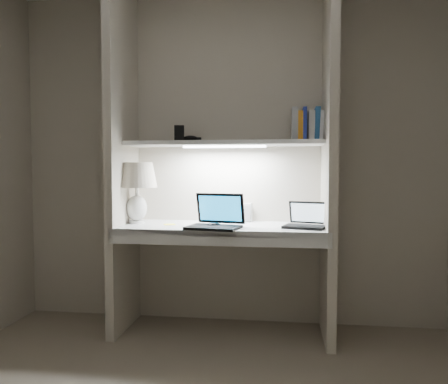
% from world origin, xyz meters
% --- Properties ---
extents(back_wall, '(3.20, 0.01, 2.50)m').
position_xyz_m(back_wall, '(0.00, 1.50, 1.25)').
color(back_wall, '#BEB5A2').
rests_on(back_wall, floor).
extents(alcove_panel_left, '(0.06, 0.55, 2.50)m').
position_xyz_m(alcove_panel_left, '(-0.73, 1.23, 1.25)').
color(alcove_panel_left, '#BEB5A2').
rests_on(alcove_panel_left, floor).
extents(alcove_panel_right, '(0.06, 0.55, 2.50)m').
position_xyz_m(alcove_panel_right, '(0.73, 1.23, 1.25)').
color(alcove_panel_right, '#BEB5A2').
rests_on(alcove_panel_right, floor).
extents(desk, '(1.40, 0.55, 0.04)m').
position_xyz_m(desk, '(0.00, 1.23, 0.75)').
color(desk, white).
rests_on(desk, alcove_panel_left).
extents(desk_apron, '(1.46, 0.03, 0.10)m').
position_xyz_m(desk_apron, '(0.00, 0.96, 0.72)').
color(desk_apron, silver).
rests_on(desk_apron, desk).
extents(shelf, '(1.40, 0.36, 0.03)m').
position_xyz_m(shelf, '(0.00, 1.32, 1.35)').
color(shelf, silver).
rests_on(shelf, back_wall).
extents(strip_light, '(0.60, 0.04, 0.02)m').
position_xyz_m(strip_light, '(0.00, 1.32, 1.33)').
color(strip_light, white).
rests_on(strip_light, shelf).
extents(table_lamp, '(0.30, 0.30, 0.44)m').
position_xyz_m(table_lamp, '(-0.64, 1.27, 1.07)').
color(table_lamp, white).
rests_on(table_lamp, desk).
extents(laptop_main, '(0.39, 0.35, 0.23)m').
position_xyz_m(laptop_main, '(-0.03, 1.09, 0.82)').
color(laptop_main, black).
rests_on(laptop_main, desk).
extents(laptop_netbook, '(0.32, 0.30, 0.17)m').
position_xyz_m(laptop_netbook, '(0.58, 1.19, 0.81)').
color(laptop_netbook, black).
rests_on(laptop_netbook, desk).
extents(speaker, '(0.10, 0.08, 0.14)m').
position_xyz_m(speaker, '(0.14, 1.45, 0.84)').
color(speaker, silver).
rests_on(speaker, desk).
extents(mouse, '(0.11, 0.09, 0.04)m').
position_xyz_m(mouse, '(-0.04, 1.09, 0.79)').
color(mouse, black).
rests_on(mouse, desk).
extents(cable_coil, '(0.10, 0.10, 0.01)m').
position_xyz_m(cable_coil, '(-0.05, 1.18, 0.78)').
color(cable_coil, black).
rests_on(cable_coil, desk).
extents(sticky_note, '(0.11, 0.11, 0.00)m').
position_xyz_m(sticky_note, '(-0.38, 1.21, 0.77)').
color(sticky_note, '#FFEF35').
rests_on(sticky_note, desk).
extents(book_row, '(0.22, 0.16, 0.24)m').
position_xyz_m(book_row, '(0.59, 1.36, 1.48)').
color(book_row, silver).
rests_on(book_row, shelf).
extents(shelf_box, '(0.08, 0.07, 0.12)m').
position_xyz_m(shelf_box, '(-0.35, 1.38, 1.43)').
color(shelf_box, black).
rests_on(shelf_box, shelf).
extents(shelf_gadget, '(0.14, 0.12, 0.05)m').
position_xyz_m(shelf_gadget, '(-0.27, 1.41, 1.39)').
color(shelf_gadget, black).
rests_on(shelf_gadget, shelf).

